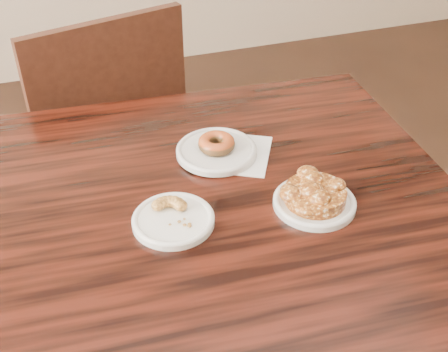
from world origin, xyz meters
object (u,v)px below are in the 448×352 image
object	(u,v)px
chair_far	(93,134)
apple_fritter	(316,192)
glazed_donut	(216,143)
cafe_table	(229,328)
cruller_fragment	(173,213)

from	to	relation	value
chair_far	apple_fritter	world-z (taller)	chair_far
chair_far	glazed_donut	bearing A→B (deg)	92.26
glazed_donut	apple_fritter	xyz separation A→B (m)	(0.12, -0.22, 0.00)
cafe_table	chair_far	xyz separation A→B (m)	(-0.18, 0.83, 0.08)
apple_fritter	glazed_donut	bearing A→B (deg)	118.80
chair_far	apple_fritter	bearing A→B (deg)	95.33
chair_far	glazed_donut	size ratio (longest dim) A/B	11.38
cafe_table	apple_fritter	distance (m)	0.44
glazed_donut	cruller_fragment	distance (m)	0.23
chair_far	cruller_fragment	world-z (taller)	chair_far
cafe_table	glazed_donut	xyz separation A→B (m)	(0.03, 0.16, 0.40)
chair_far	apple_fritter	xyz separation A→B (m)	(0.33, -0.89, 0.33)
apple_fritter	cruller_fragment	xyz separation A→B (m)	(-0.27, 0.04, -0.01)
cafe_table	glazed_donut	distance (m)	0.44
cafe_table	chair_far	bearing A→B (deg)	106.80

